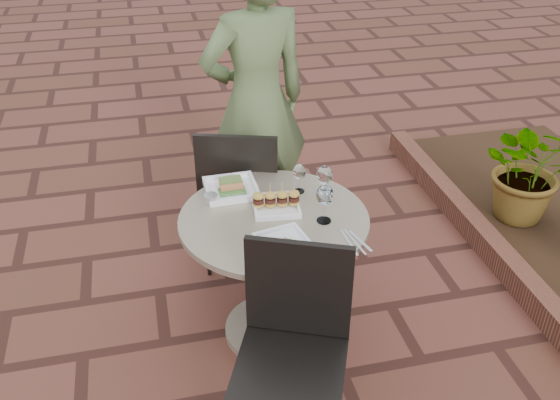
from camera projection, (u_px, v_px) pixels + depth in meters
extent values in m
plane|color=#572B22|center=(244.00, 330.00, 3.33)|extent=(60.00, 60.00, 0.00)
cylinder|color=gray|center=(275.00, 328.00, 3.31)|extent=(0.52, 0.52, 0.04)
cylinder|color=gray|center=(274.00, 280.00, 3.13)|extent=(0.08, 0.08, 0.70)
cylinder|color=gray|center=(274.00, 220.00, 2.94)|extent=(0.90, 0.90, 0.03)
cube|color=black|center=(243.00, 195.00, 3.63)|extent=(0.55, 0.55, 0.03)
cube|color=black|center=(237.00, 175.00, 3.33)|extent=(0.43, 0.16, 0.46)
cylinder|color=black|center=(278.00, 212.00, 3.90)|extent=(0.02, 0.02, 0.44)
cylinder|color=black|center=(218.00, 209.00, 3.93)|extent=(0.02, 0.02, 0.44)
cylinder|color=black|center=(273.00, 248.00, 3.58)|extent=(0.02, 0.02, 0.44)
cylinder|color=black|center=(207.00, 244.00, 3.61)|extent=(0.02, 0.02, 0.44)
cube|color=black|center=(290.00, 368.00, 2.51)|extent=(0.58, 0.58, 0.03)
cube|color=black|center=(299.00, 288.00, 2.54)|extent=(0.42, 0.20, 0.46)
cylinder|color=black|center=(255.00, 367.00, 2.81)|extent=(0.02, 0.02, 0.44)
cylinder|color=black|center=(339.00, 378.00, 2.76)|extent=(0.02, 0.02, 0.44)
imported|color=#4B6034|center=(256.00, 104.00, 3.62)|extent=(0.74, 0.57, 1.82)
cube|color=white|center=(231.00, 190.00, 3.13)|extent=(0.26, 0.26, 0.01)
cube|color=#D57D4B|center=(231.00, 184.00, 3.11)|extent=(0.11, 0.07, 0.04)
cube|color=#4C622C|center=(231.00, 180.00, 3.10)|extent=(0.11, 0.07, 0.01)
cube|color=white|center=(276.00, 207.00, 2.99)|extent=(0.24, 0.24, 0.01)
cube|color=white|center=(283.00, 244.00, 2.74)|extent=(0.25, 0.25, 0.01)
ellipsoid|color=#EE628A|center=(278.00, 249.00, 2.69)|extent=(0.04, 0.03, 0.02)
cylinder|color=white|center=(324.00, 220.00, 2.90)|extent=(0.07, 0.07, 0.00)
cylinder|color=white|center=(324.00, 212.00, 2.88)|extent=(0.01, 0.01, 0.08)
ellipsoid|color=white|center=(325.00, 195.00, 2.83)|extent=(0.08, 0.08, 0.10)
cylinder|color=white|center=(325.00, 196.00, 2.83)|extent=(0.06, 0.06, 0.05)
cylinder|color=white|center=(299.00, 191.00, 3.13)|extent=(0.05, 0.05, 0.00)
cylinder|color=white|center=(299.00, 185.00, 3.11)|extent=(0.01, 0.01, 0.07)
ellipsoid|color=white|center=(299.00, 172.00, 3.07)|extent=(0.07, 0.07, 0.08)
cylinder|color=white|center=(323.00, 199.00, 3.06)|extent=(0.07, 0.07, 0.00)
cylinder|color=white|center=(324.00, 191.00, 3.04)|extent=(0.01, 0.01, 0.08)
ellipsoid|color=white|center=(325.00, 175.00, 2.99)|extent=(0.08, 0.08, 0.10)
cylinder|color=silver|center=(211.00, 199.00, 3.02)|extent=(0.07, 0.07, 0.05)
cube|color=brown|center=(490.00, 246.00, 3.84)|extent=(0.12, 3.00, 0.15)
imported|color=#33662D|center=(531.00, 169.00, 3.97)|extent=(0.79, 0.74, 0.71)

